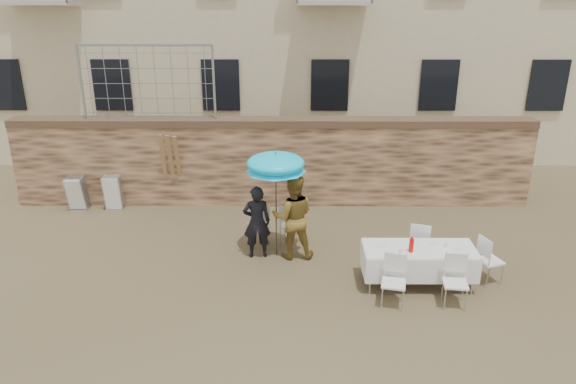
{
  "coord_description": "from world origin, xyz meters",
  "views": [
    {
      "loc": [
        0.45,
        -8.51,
        5.64
      ],
      "look_at": [
        0.4,
        2.2,
        1.4
      ],
      "focal_mm": 35.0,
      "sensor_mm": 36.0,
      "label": 1
    }
  ],
  "objects_px": {
    "table_chair_side": "(490,259)",
    "table_chair_back": "(420,243)",
    "couple_chair_right": "(291,224)",
    "soda_bottle": "(411,245)",
    "man_suit": "(257,222)",
    "table_chair_front_left": "(394,282)",
    "woman_dress": "(293,217)",
    "umbrella": "(276,166)",
    "banquet_table": "(420,250)",
    "chair_stack_left": "(79,191)",
    "couple_chair_left": "(259,224)",
    "table_chair_front_right": "(456,282)",
    "chair_stack_right": "(115,191)"
  },
  "relations": [
    {
      "from": "umbrella",
      "to": "soda_bottle",
      "type": "relative_size",
      "value": 8.05
    },
    {
      "from": "soda_bottle",
      "to": "table_chair_side",
      "type": "distance_m",
      "value": 1.67
    },
    {
      "from": "table_chair_side",
      "to": "chair_stack_right",
      "type": "height_order",
      "value": "table_chair_side"
    },
    {
      "from": "man_suit",
      "to": "table_chair_back",
      "type": "height_order",
      "value": "man_suit"
    },
    {
      "from": "woman_dress",
      "to": "chair_stack_left",
      "type": "xyz_separation_m",
      "value": [
        -5.4,
        2.6,
        -0.45
      ]
    },
    {
      "from": "couple_chair_right",
      "to": "soda_bottle",
      "type": "relative_size",
      "value": 3.69
    },
    {
      "from": "umbrella",
      "to": "chair_stack_right",
      "type": "distance_m",
      "value": 5.08
    },
    {
      "from": "woman_dress",
      "to": "chair_stack_right",
      "type": "height_order",
      "value": "woman_dress"
    },
    {
      "from": "table_chair_front_left",
      "to": "table_chair_front_right",
      "type": "distance_m",
      "value": 1.1
    },
    {
      "from": "man_suit",
      "to": "table_chair_front_right",
      "type": "bearing_deg",
      "value": 145.45
    },
    {
      "from": "woman_dress",
      "to": "couple_chair_left",
      "type": "bearing_deg",
      "value": -39.22
    },
    {
      "from": "umbrella",
      "to": "couple_chair_right",
      "type": "relative_size",
      "value": 2.18
    },
    {
      "from": "couple_chair_left",
      "to": "table_chair_back",
      "type": "relative_size",
      "value": 1.0
    },
    {
      "from": "woman_dress",
      "to": "umbrella",
      "type": "bearing_deg",
      "value": -18.91
    },
    {
      "from": "umbrella",
      "to": "banquet_table",
      "type": "bearing_deg",
      "value": -24.17
    },
    {
      "from": "man_suit",
      "to": "table_chair_side",
      "type": "bearing_deg",
      "value": 160.0
    },
    {
      "from": "couple_chair_left",
      "to": "couple_chair_right",
      "type": "height_order",
      "value": "same"
    },
    {
      "from": "man_suit",
      "to": "soda_bottle",
      "type": "height_order",
      "value": "man_suit"
    },
    {
      "from": "umbrella",
      "to": "table_chair_front_left",
      "type": "distance_m",
      "value": 3.27
    },
    {
      "from": "couple_chair_left",
      "to": "soda_bottle",
      "type": "height_order",
      "value": "soda_bottle"
    },
    {
      "from": "woman_dress",
      "to": "table_chair_front_right",
      "type": "height_order",
      "value": "woman_dress"
    },
    {
      "from": "banquet_table",
      "to": "table_chair_back",
      "type": "distance_m",
      "value": 0.86
    },
    {
      "from": "table_chair_front_left",
      "to": "table_chair_back",
      "type": "bearing_deg",
      "value": 75.35
    },
    {
      "from": "soda_bottle",
      "to": "chair_stack_left",
      "type": "bearing_deg",
      "value": 152.89
    },
    {
      "from": "chair_stack_right",
      "to": "table_chair_side",
      "type": "bearing_deg",
      "value": -23.68
    },
    {
      "from": "man_suit",
      "to": "table_chair_front_right",
      "type": "xyz_separation_m",
      "value": [
        3.63,
        -1.88,
        -0.31
      ]
    },
    {
      "from": "couple_chair_right",
      "to": "table_chair_front_right",
      "type": "bearing_deg",
      "value": 156.78
    },
    {
      "from": "woman_dress",
      "to": "banquet_table",
      "type": "bearing_deg",
      "value": 151.73
    },
    {
      "from": "soda_bottle",
      "to": "man_suit",
      "type": "bearing_deg",
      "value": 156.48
    },
    {
      "from": "banquet_table",
      "to": "table_chair_front_left",
      "type": "relative_size",
      "value": 2.19
    },
    {
      "from": "umbrella",
      "to": "chair_stack_left",
      "type": "height_order",
      "value": "umbrella"
    },
    {
      "from": "table_chair_side",
      "to": "table_chair_back",
      "type": "bearing_deg",
      "value": 40.48
    },
    {
      "from": "woman_dress",
      "to": "soda_bottle",
      "type": "height_order",
      "value": "woman_dress"
    },
    {
      "from": "umbrella",
      "to": "woman_dress",
      "type": "bearing_deg",
      "value": -15.95
    },
    {
      "from": "man_suit",
      "to": "table_chair_front_left",
      "type": "xyz_separation_m",
      "value": [
        2.53,
        -1.88,
        -0.31
      ]
    },
    {
      "from": "banquet_table",
      "to": "woman_dress",
      "type": "bearing_deg",
      "value": 154.69
    },
    {
      "from": "couple_chair_right",
      "to": "table_chair_front_left",
      "type": "bearing_deg",
      "value": 143.46
    },
    {
      "from": "umbrella",
      "to": "banquet_table",
      "type": "xyz_separation_m",
      "value": [
        2.73,
        -1.23,
        -1.25
      ]
    },
    {
      "from": "chair_stack_left",
      "to": "table_chair_back",
      "type": "bearing_deg",
      "value": -20.17
    },
    {
      "from": "couple_chair_left",
      "to": "chair_stack_right",
      "type": "distance_m",
      "value": 4.27
    },
    {
      "from": "couple_chair_right",
      "to": "table_chair_side",
      "type": "height_order",
      "value": "same"
    },
    {
      "from": "woman_dress",
      "to": "soda_bottle",
      "type": "xyz_separation_m",
      "value": [
        2.18,
        -1.28,
        -0.0
      ]
    },
    {
      "from": "table_chair_side",
      "to": "umbrella",
      "type": "bearing_deg",
      "value": 55.48
    },
    {
      "from": "umbrella",
      "to": "table_chair_front_right",
      "type": "xyz_separation_m",
      "value": [
        3.23,
        -1.98,
        -1.5
      ]
    },
    {
      "from": "woman_dress",
      "to": "table_chair_front_left",
      "type": "height_order",
      "value": "woman_dress"
    },
    {
      "from": "couple_chair_left",
      "to": "couple_chair_right",
      "type": "relative_size",
      "value": 1.0
    },
    {
      "from": "woman_dress",
      "to": "table_chair_side",
      "type": "bearing_deg",
      "value": 161.84
    },
    {
      "from": "banquet_table",
      "to": "table_chair_side",
      "type": "bearing_deg",
      "value": 4.09
    },
    {
      "from": "banquet_table",
      "to": "table_chair_back",
      "type": "xyz_separation_m",
      "value": [
        0.2,
        0.8,
        -0.25
      ]
    },
    {
      "from": "soda_bottle",
      "to": "chair_stack_right",
      "type": "distance_m",
      "value": 7.74
    }
  ]
}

